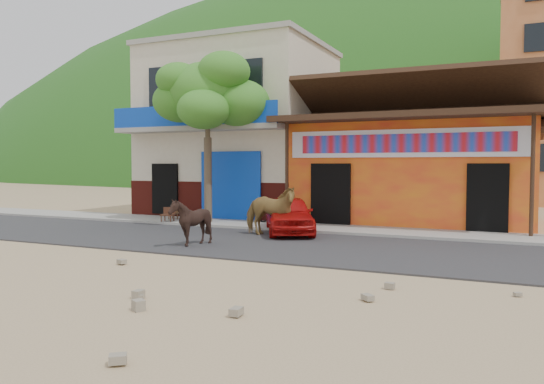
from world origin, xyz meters
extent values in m
plane|color=#9E825B|center=(0.00, 0.00, 0.00)|extent=(120.00, 120.00, 0.00)
cube|color=#28282B|center=(0.00, 2.50, 0.02)|extent=(60.00, 5.00, 0.04)
cube|color=gray|center=(0.00, 6.00, 0.06)|extent=(60.00, 2.00, 0.12)
cube|color=orange|center=(2.00, 10.00, 1.80)|extent=(8.00, 6.00, 3.60)
cube|color=beige|center=(-5.50, 10.00, 3.50)|extent=(7.00, 6.00, 7.00)
ellipsoid|color=#194C14|center=(0.00, 70.00, 12.00)|extent=(100.00, 40.00, 24.00)
imported|color=olive|center=(-1.26, 3.86, 0.79)|extent=(1.78, 0.83, 1.49)
imported|color=black|center=(-2.33, 1.25, 0.67)|extent=(1.51, 1.48, 1.26)
imported|color=#B80E0D|center=(-0.98, 4.67, 0.62)|extent=(2.79, 3.66, 1.16)
imported|color=black|center=(-2.23, 6.29, 0.52)|extent=(1.61, 0.89, 0.80)
camera|label=1|loc=(5.36, -10.38, 2.17)|focal=35.00mm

